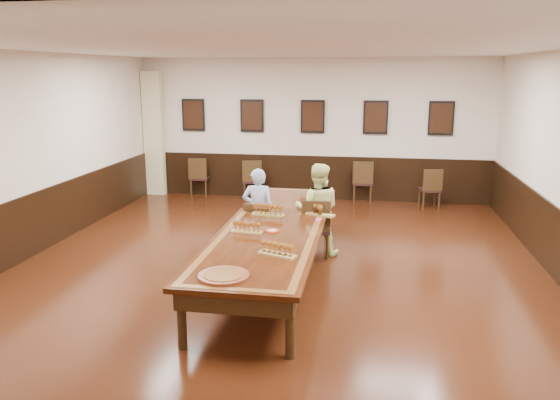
% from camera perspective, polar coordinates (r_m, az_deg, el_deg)
% --- Properties ---
extents(floor, '(8.00, 10.00, 0.02)m').
position_cam_1_polar(floor, '(8.05, -0.60, -7.83)').
color(floor, black).
rests_on(floor, ground).
extents(ceiling, '(8.00, 10.00, 0.02)m').
position_cam_1_polar(ceiling, '(7.51, -0.66, 15.74)').
color(ceiling, white).
rests_on(ceiling, floor).
extents(wall_back, '(8.00, 0.02, 3.20)m').
position_cam_1_polar(wall_back, '(12.53, 3.45, 7.36)').
color(wall_back, beige).
rests_on(wall_back, floor).
extents(wall_front, '(8.00, 0.02, 3.20)m').
position_cam_1_polar(wall_front, '(3.01, -18.12, -12.75)').
color(wall_front, beige).
rests_on(wall_front, floor).
extents(wall_left, '(0.02, 10.00, 3.20)m').
position_cam_1_polar(wall_left, '(9.20, -26.08, 3.88)').
color(wall_left, beige).
rests_on(wall_left, floor).
extents(chair_man, '(0.45, 0.48, 0.87)m').
position_cam_1_polar(chair_man, '(8.82, -2.35, -2.89)').
color(chair_man, black).
rests_on(chair_man, floor).
extents(chair_woman, '(0.46, 0.50, 0.95)m').
position_cam_1_polar(chair_woman, '(8.70, 3.86, -2.85)').
color(chair_woman, black).
rests_on(chair_woman, floor).
extents(spare_chair_a, '(0.46, 0.49, 0.92)m').
position_cam_1_polar(spare_chair_a, '(13.07, -8.36, 2.44)').
color(spare_chair_a, black).
rests_on(spare_chair_a, floor).
extents(spare_chair_b, '(0.53, 0.56, 0.93)m').
position_cam_1_polar(spare_chair_b, '(12.60, -2.93, 2.17)').
color(spare_chair_b, black).
rests_on(spare_chair_b, floor).
extents(spare_chair_c, '(0.46, 0.50, 0.95)m').
position_cam_1_polar(spare_chair_c, '(12.44, 8.63, 1.96)').
color(spare_chair_c, black).
rests_on(spare_chair_c, floor).
extents(spare_chair_d, '(0.48, 0.51, 0.88)m').
position_cam_1_polar(spare_chair_d, '(12.17, 15.39, 1.20)').
color(spare_chair_d, black).
rests_on(spare_chair_d, floor).
extents(person_man, '(0.54, 0.38, 1.39)m').
position_cam_1_polar(person_man, '(8.84, -2.30, -1.11)').
color(person_man, '#537FD0').
rests_on(person_man, floor).
extents(person_woman, '(0.76, 0.60, 1.49)m').
position_cam_1_polar(person_woman, '(8.73, 3.93, -0.98)').
color(person_woman, '#ECFA9C').
rests_on(person_woman, floor).
extents(pink_phone, '(0.08, 0.15, 0.01)m').
position_cam_1_polar(pink_phone, '(8.06, 4.04, -2.08)').
color(pink_phone, '#DC498F').
rests_on(pink_phone, conference_table).
extents(curtain, '(0.45, 0.18, 2.90)m').
position_cam_1_polar(curtain, '(13.30, -13.05, 6.74)').
color(curtain, beige).
rests_on(curtain, floor).
extents(wainscoting, '(8.00, 10.00, 1.00)m').
position_cam_1_polar(wainscoting, '(7.88, -0.61, -4.37)').
color(wainscoting, black).
rests_on(wainscoting, floor).
extents(conference_table, '(1.40, 5.00, 0.76)m').
position_cam_1_polar(conference_table, '(7.84, -0.61, -3.59)').
color(conference_table, black).
rests_on(conference_table, floor).
extents(posters, '(6.14, 0.04, 0.74)m').
position_cam_1_polar(posters, '(12.44, 3.43, 8.70)').
color(posters, black).
rests_on(posters, wall_back).
extents(flight_a, '(0.52, 0.23, 0.19)m').
position_cam_1_polar(flight_a, '(8.28, -1.24, -1.07)').
color(flight_a, olive).
rests_on(flight_a, conference_table).
extents(flight_b, '(0.47, 0.27, 0.17)m').
position_cam_1_polar(flight_b, '(8.31, 4.15, -1.11)').
color(flight_b, olive).
rests_on(flight_b, conference_table).
extents(flight_c, '(0.45, 0.20, 0.16)m').
position_cam_1_polar(flight_c, '(7.43, -3.49, -2.86)').
color(flight_c, olive).
rests_on(flight_c, conference_table).
extents(flight_d, '(0.49, 0.31, 0.18)m').
position_cam_1_polar(flight_d, '(6.49, -0.31, -5.17)').
color(flight_d, olive).
rests_on(flight_d, conference_table).
extents(red_plate_grp, '(0.20, 0.20, 0.03)m').
position_cam_1_polar(red_plate_grp, '(7.47, -0.82, -3.26)').
color(red_plate_grp, red).
rests_on(red_plate_grp, conference_table).
extents(carved_platter, '(0.61, 0.61, 0.04)m').
position_cam_1_polar(carved_platter, '(5.88, -5.90, -7.89)').
color(carved_platter, '#561E11').
rests_on(carved_platter, conference_table).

